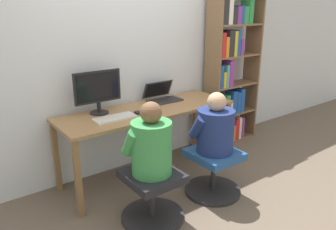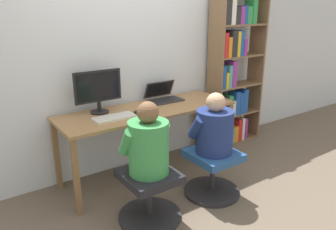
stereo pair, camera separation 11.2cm
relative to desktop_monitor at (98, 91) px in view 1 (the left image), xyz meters
The scene contains 12 objects.
ground_plane 1.21m from the desktop_monitor, 45.61° to the right, with size 14.00×14.00×0.00m, color brown.
wall_back 0.60m from the desktop_monitor, 24.80° to the left, with size 10.00×0.05×2.60m.
desk 0.59m from the desktop_monitor, 19.18° to the right, with size 1.92×0.64×0.77m.
desktop_monitor is the anchor object (origin of this frame).
laptop 0.82m from the desktop_monitor, ahead, with size 0.38×0.30×0.21m.
keyboard 0.34m from the desktop_monitor, 81.40° to the right, with size 0.40×0.17×0.03m.
computer_mouse_by_keyboard 0.45m from the desktop_monitor, 38.01° to the right, with size 0.07×0.09×0.03m.
office_chair_left 1.15m from the desktop_monitor, 86.61° to the right, with size 0.56×0.56×0.45m.
office_chair_right 1.39m from the desktop_monitor, 47.85° to the right, with size 0.56×0.56×0.45m.
person_at_monitor 0.91m from the desktop_monitor, 86.59° to the right, with size 0.42×0.34×0.62m.
person_at_laptop 1.20m from the desktop_monitor, 47.70° to the right, with size 0.44×0.36×0.59m.
bookshelf 1.87m from the desktop_monitor, ahead, with size 0.78×0.28×1.98m.
Camera 1 is at (-1.80, -2.45, 1.78)m, focal length 35.00 mm.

